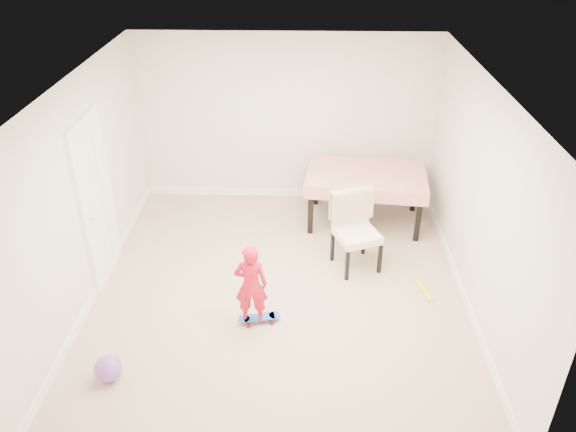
{
  "coord_description": "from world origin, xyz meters",
  "views": [
    {
      "loc": [
        0.27,
        -5.55,
        4.31
      ],
      "look_at": [
        0.1,
        0.2,
        0.95
      ],
      "focal_mm": 35.0,
      "sensor_mm": 36.0,
      "label": 1
    }
  ],
  "objects_px": {
    "skateboard": "(259,319)",
    "child": "(251,287)",
    "dining_table": "(365,197)",
    "balloon": "(108,369)",
    "dining_chair": "(357,233)"
  },
  "relations": [
    {
      "from": "dining_table",
      "to": "balloon",
      "type": "bearing_deg",
      "value": -125.24
    },
    {
      "from": "skateboard",
      "to": "child",
      "type": "relative_size",
      "value": 0.48
    },
    {
      "from": "dining_table",
      "to": "skateboard",
      "type": "height_order",
      "value": "dining_table"
    },
    {
      "from": "skateboard",
      "to": "child",
      "type": "height_order",
      "value": "child"
    },
    {
      "from": "child",
      "to": "balloon",
      "type": "distance_m",
      "value": 1.68
    },
    {
      "from": "child",
      "to": "balloon",
      "type": "xyz_separation_m",
      "value": [
        -1.38,
        -0.9,
        -0.36
      ]
    },
    {
      "from": "dining_chair",
      "to": "balloon",
      "type": "xyz_separation_m",
      "value": [
        -2.63,
        -2.06,
        -0.38
      ]
    },
    {
      "from": "dining_table",
      "to": "child",
      "type": "height_order",
      "value": "child"
    },
    {
      "from": "dining_chair",
      "to": "skateboard",
      "type": "height_order",
      "value": "dining_chair"
    },
    {
      "from": "child",
      "to": "dining_chair",
      "type": "bearing_deg",
      "value": -138.79
    },
    {
      "from": "dining_chair",
      "to": "child",
      "type": "relative_size",
      "value": 1.02
    },
    {
      "from": "dining_chair",
      "to": "child",
      "type": "bearing_deg",
      "value": -158.8
    },
    {
      "from": "dining_table",
      "to": "child",
      "type": "distance_m",
      "value": 2.76
    },
    {
      "from": "skateboard",
      "to": "balloon",
      "type": "xyz_separation_m",
      "value": [
        -1.45,
        -0.92,
        0.1
      ]
    },
    {
      "from": "skateboard",
      "to": "dining_chair",
      "type": "bearing_deg",
      "value": 31.77
    }
  ]
}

